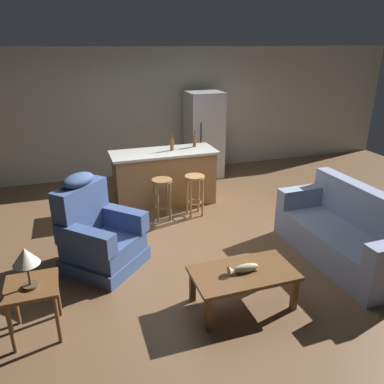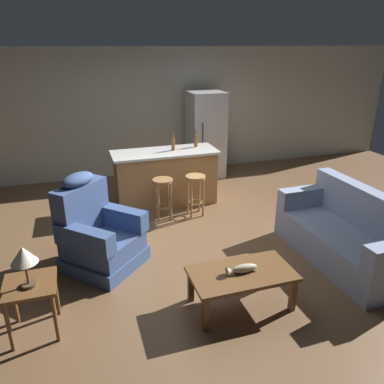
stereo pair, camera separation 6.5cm
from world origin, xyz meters
name	(u,v)px [view 2 (the right image)]	position (x,y,z in m)	size (l,w,h in m)	color
ground_plane	(188,237)	(0.00, 0.00, 0.00)	(12.00, 12.00, 0.00)	brown
back_wall	(144,113)	(0.00, 3.12, 1.30)	(12.00, 0.05, 2.60)	#B2B2A3
coffee_table	(242,276)	(0.09, -1.64, 0.36)	(1.10, 0.60, 0.42)	brown
fish_figurine	(242,269)	(0.08, -1.64, 0.46)	(0.34, 0.10, 0.10)	#4C3823
couch	(347,235)	(1.79, -1.18, 0.34)	(0.87, 1.91, 0.94)	#8493B2
recliner_near_lamp	(97,234)	(-1.30, -0.33, 0.42)	(1.19, 1.19, 1.20)	#384C7A
end_table	(31,292)	(-1.99, -1.39, 0.46)	(0.48, 0.48, 0.56)	brown
table_lamp	(24,257)	(-1.99, -1.43, 0.87)	(0.24, 0.24, 0.41)	#4C3823
kitchen_island	(165,177)	(0.00, 1.35, 0.48)	(1.80, 0.70, 0.95)	#9E7042
bar_stool_left	(163,192)	(-0.20, 0.72, 0.47)	(0.32, 0.32, 0.68)	olive
bar_stool_right	(195,188)	(0.35, 0.72, 0.47)	(0.32, 0.32, 0.68)	#A87A47
refrigerator	(206,135)	(1.17, 2.55, 0.88)	(0.70, 0.69, 1.76)	#B7B7BC
bottle_tall_green	(196,141)	(0.60, 1.47, 1.06)	(0.06, 0.06, 0.30)	brown
bottle_short_amber	(173,144)	(0.16, 1.37, 1.06)	(0.06, 0.06, 0.28)	brown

